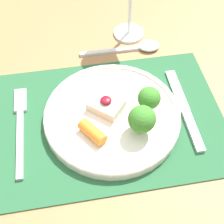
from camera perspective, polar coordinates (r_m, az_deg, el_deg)
dining_table at (r=0.68m, az=-0.75°, el=-5.66°), size 1.52×1.05×0.77m
placemat at (r=0.61m, az=-0.84°, el=-1.42°), size 0.45×0.31×0.00m
dinner_plate at (r=0.60m, az=0.47°, el=-0.42°), size 0.26×0.26×0.08m
fork at (r=0.62m, az=-16.42°, el=-1.99°), size 0.02×0.20×0.01m
knife at (r=0.63m, az=13.40°, el=-0.22°), size 0.02×0.20×0.01m
spoon at (r=0.75m, az=4.99°, el=11.77°), size 0.19×0.04×0.01m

